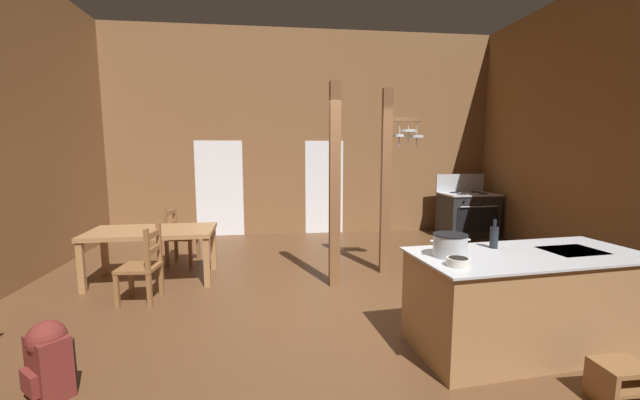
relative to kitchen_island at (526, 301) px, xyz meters
The scene contains 16 objects.
ground_plane 1.93m from the kitchen_island, 149.68° to the left, with size 9.07×9.48×0.10m, color brown.
wall_back 5.85m from the kitchen_island, 106.72° to the left, with size 9.07×0.14×4.39m, color brown.
glazed_door_back_left 6.34m from the kitchen_island, 123.33° to the left, with size 1.00×0.01×2.05m, color white.
glazed_panel_back_right 5.44m from the kitchen_island, 102.74° to the left, with size 0.84×0.01×2.05m, color white.
kitchen_island is the anchor object (origin of this frame).
stove_range 4.94m from the kitchen_island, 68.09° to the left, with size 1.18×0.87×1.32m.
support_post_with_pot_rack 2.65m from the kitchen_island, 104.80° to the left, with size 0.63×0.25×2.74m.
support_post_center 2.60m from the kitchen_island, 128.49° to the left, with size 0.14×0.14×2.74m.
step_stool 0.90m from the kitchen_island, 77.36° to the right, with size 0.36×0.28×0.30m.
dining_table 4.72m from the kitchen_island, 149.15° to the left, with size 1.73×0.95×0.74m.
ladderback_chair_near_window 5.08m from the kitchen_island, 139.78° to the left, with size 0.50×0.50×0.95m.
ladderback_chair_by_post 4.25m from the kitchen_island, 157.61° to the left, with size 0.48×0.48×0.95m.
backpack 4.06m from the kitchen_island, behind, with size 0.38×0.39×0.60m.
stockpot_on_counter 0.97m from the kitchen_island, behind, with size 0.37×0.31×0.20m.
mixing_bowl_on_counter 1.02m from the kitchen_island, 161.17° to the right, with size 0.19×0.19×0.07m.
bottle_tall_on_counter 0.65m from the kitchen_island, 135.99° to the left, with size 0.08×0.08×0.28m.
Camera 1 is at (-0.75, -4.14, 1.87)m, focal length 21.70 mm.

